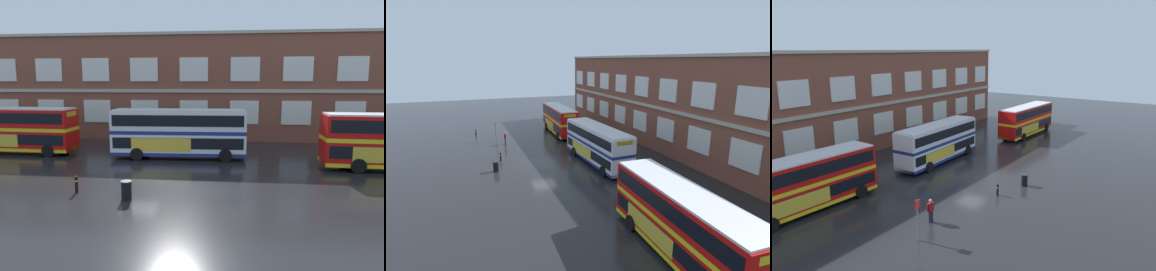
{
  "view_description": "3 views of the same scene",
  "coord_description": "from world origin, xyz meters",
  "views": [
    {
      "loc": [
        6.1,
        -22.32,
        6.25
      ],
      "look_at": [
        3.34,
        3.32,
        2.25
      ],
      "focal_mm": 31.85,
      "sensor_mm": 36.0,
      "label": 1
    },
    {
      "loc": [
        30.72,
        -8.0,
        10.97
      ],
      "look_at": [
        -0.1,
        4.06,
        2.72
      ],
      "focal_mm": 28.51,
      "sensor_mm": 36.0,
      "label": 2
    },
    {
      "loc": [
        -26.87,
        -17.63,
        11.67
      ],
      "look_at": [
        3.13,
        2.94,
        2.95
      ],
      "focal_mm": 33.9,
      "sensor_mm": 36.0,
      "label": 3
    }
  ],
  "objects": [
    {
      "name": "station_litter_bin",
      "position": [
        0.69,
        -5.13,
        0.52
      ],
      "size": [
        0.6,
        0.6,
        1.03
      ],
      "color": "black",
      "rests_on": "ground"
    },
    {
      "name": "brick_terminal_building",
      "position": [
        -0.3,
        17.98,
        5.62
      ],
      "size": [
        53.62,
        8.19,
        11.54
      ],
      "color": "brown",
      "rests_on": "ground"
    },
    {
      "name": "double_decker_middle",
      "position": [
        2.01,
        5.45,
        2.15
      ],
      "size": [
        11.09,
        3.18,
        4.07
      ],
      "color": "silver",
      "rests_on": "ground"
    },
    {
      "name": "ground_plane",
      "position": [
        0.0,
        2.0,
        0.0
      ],
      "size": [
        120.0,
        120.0,
        0.0
      ],
      "primitive_type": "plane",
      "color": "black"
    },
    {
      "name": "waiting_passenger",
      "position": [
        -9.22,
        -2.75,
        0.93
      ],
      "size": [
        0.64,
        0.31,
        1.7
      ],
      "color": "black",
      "rests_on": "ground"
    },
    {
      "name": "double_decker_near",
      "position": [
        -12.9,
        5.99,
        2.15
      ],
      "size": [
        11.1,
        3.2,
        4.07
      ],
      "color": "red",
      "rests_on": "ground"
    },
    {
      "name": "double_decker_far",
      "position": [
        18.52,
        2.99,
        2.15
      ],
      "size": [
        11.09,
        3.19,
        4.07
      ],
      "color": "red",
      "rests_on": "ground"
    },
    {
      "name": "bus_stand_flag",
      "position": [
        -11.56,
        -3.67,
        1.64
      ],
      "size": [
        0.44,
        0.1,
        2.7
      ],
      "color": "slate",
      "rests_on": "ground"
    },
    {
      "name": "safety_bollard_east",
      "position": [
        -2.53,
        -4.26,
        0.49
      ],
      "size": [
        0.19,
        0.19,
        0.95
      ],
      "color": "black",
      "rests_on": "ground"
    }
  ]
}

